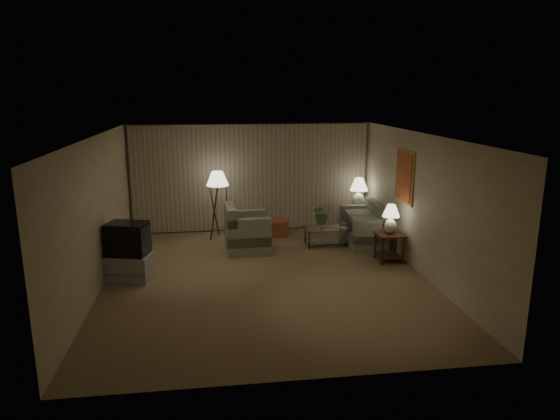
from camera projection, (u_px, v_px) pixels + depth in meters
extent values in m
plane|color=#987E54|center=(266.00, 278.00, 9.51)|extent=(7.00, 7.00, 0.00)
cube|color=beige|center=(251.00, 177.00, 12.57)|extent=(6.00, 0.04, 2.70)
cube|color=beige|center=(97.00, 214.00, 8.80)|extent=(0.04, 7.00, 2.70)
cube|color=beige|center=(420.00, 204.00, 9.59)|extent=(0.04, 7.00, 2.70)
cube|color=white|center=(265.00, 135.00, 8.88)|extent=(6.00, 7.00, 0.04)
cube|color=#BBAE91|center=(251.00, 178.00, 12.49)|extent=(5.85, 0.12, 2.65)
cube|color=#E0A64E|center=(405.00, 177.00, 10.27)|extent=(0.03, 0.90, 1.10)
cube|color=#B33121|center=(404.00, 177.00, 10.26)|extent=(0.02, 0.80, 1.00)
cube|color=gray|center=(363.00, 235.00, 11.68)|extent=(1.73, 1.02, 0.38)
cube|color=gray|center=(247.00, 241.00, 11.06)|extent=(1.07, 1.02, 0.43)
cube|color=#33180E|center=(390.00, 234.00, 10.31)|extent=(0.55, 0.55, 0.04)
cube|color=#33180E|center=(389.00, 255.00, 10.42)|extent=(0.47, 0.47, 0.02)
cylinder|color=#33180E|center=(382.00, 252.00, 10.13)|extent=(0.05, 0.05, 0.56)
cylinder|color=#33180E|center=(375.00, 245.00, 10.57)|extent=(0.05, 0.05, 0.56)
cylinder|color=#33180E|center=(404.00, 251.00, 10.19)|extent=(0.05, 0.05, 0.56)
cylinder|color=#33180E|center=(396.00, 245.00, 10.63)|extent=(0.05, 0.05, 0.56)
cube|color=#33180E|center=(358.00, 209.00, 12.52)|extent=(0.46, 0.39, 0.04)
cube|color=#33180E|center=(357.00, 227.00, 12.63)|extent=(0.39, 0.33, 0.02)
cylinder|color=#33180E|center=(352.00, 222.00, 12.43)|extent=(0.05, 0.05, 0.56)
cylinder|color=#33180E|center=(349.00, 219.00, 12.71)|extent=(0.05, 0.05, 0.56)
cylinder|color=#33180E|center=(366.00, 222.00, 12.48)|extent=(0.05, 0.05, 0.56)
cylinder|color=#33180E|center=(363.00, 219.00, 12.75)|extent=(0.05, 0.05, 0.56)
ellipsoid|color=white|center=(390.00, 226.00, 10.27)|extent=(0.25, 0.25, 0.31)
cylinder|color=white|center=(391.00, 217.00, 10.22)|extent=(0.03, 0.03, 0.07)
cone|color=white|center=(391.00, 211.00, 10.19)|extent=(0.35, 0.35, 0.25)
ellipsoid|color=white|center=(358.00, 201.00, 12.47)|extent=(0.31, 0.31, 0.39)
cylinder|color=white|center=(359.00, 191.00, 12.41)|extent=(0.03, 0.03, 0.09)
cone|color=white|center=(359.00, 184.00, 12.37)|extent=(0.45, 0.45, 0.31)
cube|color=silver|center=(328.00, 228.00, 11.42)|extent=(1.11, 0.61, 0.02)
cube|color=silver|center=(328.00, 241.00, 11.49)|extent=(1.04, 0.53, 0.01)
cylinder|color=#3D2E18|center=(309.00, 241.00, 11.18)|extent=(0.04, 0.04, 0.40)
cylinder|color=#3D2E18|center=(305.00, 235.00, 11.63)|extent=(0.04, 0.04, 0.40)
cylinder|color=#3D2E18|center=(351.00, 239.00, 11.31)|extent=(0.04, 0.04, 0.40)
cylinder|color=#3D2E18|center=(346.00, 233.00, 11.76)|extent=(0.04, 0.04, 0.40)
cube|color=#9C9C9E|center=(130.00, 267.00, 9.36)|extent=(1.07, 0.92, 0.50)
cube|color=black|center=(127.00, 239.00, 9.23)|extent=(0.97, 0.86, 0.61)
cylinder|color=#33180E|center=(218.00, 186.00, 11.77)|extent=(0.04, 0.04, 0.24)
cone|color=white|center=(217.00, 179.00, 11.72)|extent=(0.53, 0.53, 0.33)
cylinder|color=#AB5D39|center=(277.00, 228.00, 12.26)|extent=(0.75, 0.75, 0.38)
imported|color=white|center=(322.00, 225.00, 11.38)|extent=(0.17, 0.17, 0.15)
imported|color=#487A36|center=(322.00, 211.00, 11.31)|extent=(0.47, 0.41, 0.49)
imported|color=olive|center=(340.00, 228.00, 11.35)|extent=(0.20, 0.24, 0.02)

